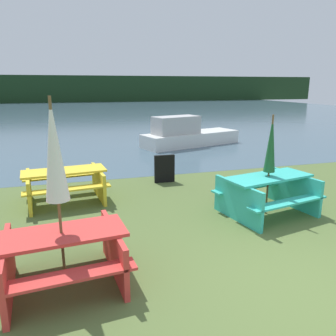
{
  "coord_description": "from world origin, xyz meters",
  "views": [
    {
      "loc": [
        -2.77,
        -3.02,
        2.56
      ],
      "look_at": [
        -0.9,
        3.45,
        0.85
      ],
      "focal_mm": 35.0,
      "sensor_mm": 36.0,
      "label": 1
    }
  ],
  "objects_px": {
    "picnic_table_red": "(63,253)",
    "picnic_table_yellow": "(65,182)",
    "picnic_table_teal": "(267,191)",
    "boat": "(187,135)",
    "umbrella_darkgreen": "(271,145)",
    "umbrella_white": "(54,151)",
    "signboard": "(165,169)"
  },
  "relations": [
    {
      "from": "picnic_table_red",
      "to": "umbrella_white",
      "type": "relative_size",
      "value": 0.71
    },
    {
      "from": "picnic_table_red",
      "to": "boat",
      "type": "relative_size",
      "value": 0.38
    },
    {
      "from": "picnic_table_teal",
      "to": "signboard",
      "type": "xyz_separation_m",
      "value": [
        -1.4,
        2.72,
        -0.1
      ]
    },
    {
      "from": "picnic_table_yellow",
      "to": "umbrella_white",
      "type": "xyz_separation_m",
      "value": [
        0.03,
        -3.3,
        1.34
      ]
    },
    {
      "from": "picnic_table_yellow",
      "to": "umbrella_white",
      "type": "distance_m",
      "value": 3.56
    },
    {
      "from": "picnic_table_teal",
      "to": "umbrella_darkgreen",
      "type": "relative_size",
      "value": 1.01
    },
    {
      "from": "picnic_table_yellow",
      "to": "signboard",
      "type": "xyz_separation_m",
      "value": [
        2.55,
        0.85,
        -0.08
      ]
    },
    {
      "from": "picnic_table_red",
      "to": "picnic_table_yellow",
      "type": "distance_m",
      "value": 3.3
    },
    {
      "from": "picnic_table_teal",
      "to": "umbrella_white",
      "type": "xyz_separation_m",
      "value": [
        -3.92,
        -1.43,
        1.31
      ]
    },
    {
      "from": "picnic_table_red",
      "to": "signboard",
      "type": "height_order",
      "value": "signboard"
    },
    {
      "from": "picnic_table_teal",
      "to": "umbrella_white",
      "type": "height_order",
      "value": "umbrella_white"
    },
    {
      "from": "picnic_table_teal",
      "to": "boat",
      "type": "bearing_deg",
      "value": 82.6
    },
    {
      "from": "boat",
      "to": "signboard",
      "type": "relative_size",
      "value": 6.16
    },
    {
      "from": "picnic_table_teal",
      "to": "boat",
      "type": "distance_m",
      "value": 7.87
    },
    {
      "from": "picnic_table_yellow",
      "to": "boat",
      "type": "distance_m",
      "value": 7.73
    },
    {
      "from": "boat",
      "to": "umbrella_white",
      "type": "bearing_deg",
      "value": -135.23
    },
    {
      "from": "picnic_table_yellow",
      "to": "signboard",
      "type": "relative_size",
      "value": 2.56
    },
    {
      "from": "picnic_table_yellow",
      "to": "picnic_table_teal",
      "type": "bearing_deg",
      "value": -25.41
    },
    {
      "from": "umbrella_darkgreen",
      "to": "umbrella_white",
      "type": "relative_size",
      "value": 0.82
    },
    {
      "from": "umbrella_white",
      "to": "picnic_table_teal",
      "type": "bearing_deg",
      "value": 19.99
    },
    {
      "from": "umbrella_white",
      "to": "umbrella_darkgreen",
      "type": "bearing_deg",
      "value": 19.99
    },
    {
      "from": "umbrella_darkgreen",
      "to": "signboard",
      "type": "distance_m",
      "value": 3.24
    },
    {
      "from": "umbrella_white",
      "to": "picnic_table_red",
      "type": "bearing_deg",
      "value": 180.0
    },
    {
      "from": "picnic_table_teal",
      "to": "boat",
      "type": "height_order",
      "value": "boat"
    },
    {
      "from": "boat",
      "to": "umbrella_darkgreen",
      "type": "bearing_deg",
      "value": -114.5
    },
    {
      "from": "picnic_table_yellow",
      "to": "boat",
      "type": "height_order",
      "value": "boat"
    },
    {
      "from": "boat",
      "to": "signboard",
      "type": "height_order",
      "value": "boat"
    },
    {
      "from": "picnic_table_teal",
      "to": "boat",
      "type": "relative_size",
      "value": 0.44
    },
    {
      "from": "umbrella_darkgreen",
      "to": "signboard",
      "type": "height_order",
      "value": "umbrella_darkgreen"
    },
    {
      "from": "signboard",
      "to": "umbrella_white",
      "type": "bearing_deg",
      "value": -121.26
    },
    {
      "from": "signboard",
      "to": "picnic_table_yellow",
      "type": "bearing_deg",
      "value": -161.56
    },
    {
      "from": "picnic_table_red",
      "to": "picnic_table_yellow",
      "type": "height_order",
      "value": "picnic_table_red"
    }
  ]
}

